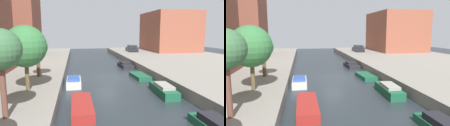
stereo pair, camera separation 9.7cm
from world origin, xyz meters
The scene contains 12 objects.
ground_plane centered at (0.00, 0.00, 0.00)m, with size 84.00×84.00×0.00m, color #232B30.
quay_right centered at (15.00, 0.00, 0.50)m, with size 20.00×64.00×1.00m, color gray.
apartment_tower_far centered at (-16.00, 19.43, 10.75)m, with size 10.00×9.90×19.50m, color brown.
low_block_right centered at (18.00, 21.67, 5.42)m, with size 10.00×13.28×8.84m, color brown.
street_tree_2 centered at (-7.38, -7.54, 4.35)m, with size 3.16×3.16×4.95m.
street_tree_3 centered at (-7.38, -2.69, 3.89)m, with size 2.00×2.00×3.95m.
parked_car centered at (8.75, 20.48, 1.61)m, with size 1.86×4.48×1.46m.
moored_boat_left_1 centered at (-3.36, -10.09, 0.33)m, with size 1.45×4.59×0.66m.
moored_boat_left_2 centered at (-3.95, -2.96, 0.38)m, with size 1.43×3.83×0.88m.
moored_boat_right_2 centered at (3.79, -7.48, 0.42)m, with size 1.48×4.19×0.95m.
moored_boat_right_3 centered at (3.71, -1.08, 0.24)m, with size 1.76×3.64×0.47m.
moored_boat_right_4 centered at (3.78, 6.37, 0.34)m, with size 1.84×3.73×0.80m.
Camera 2 is at (-3.59, -23.69, 5.47)m, focal length 32.68 mm.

